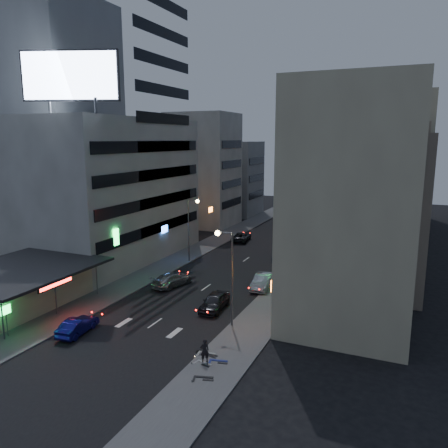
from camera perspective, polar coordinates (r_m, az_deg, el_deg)
The scene contains 29 objects.
ground at distance 35.73m, azimuth -12.56°, elevation -14.90°, with size 180.00×180.00×0.00m, color black.
sidewalk_left at distance 63.96m, azimuth -2.54°, elevation -2.93°, with size 4.00×120.00×0.12m, color #4C4C4F.
sidewalk_right at distance 58.91m, azimuth 11.62°, elevation -4.37°, with size 4.00×120.00×0.12m, color #4C4C4F.
food_court at distance 45.38m, azimuth -25.60°, elevation -7.38°, with size 11.00×13.00×3.88m.
white_building at distance 58.79m, azimuth -14.91°, elevation 4.34°, with size 14.00×24.00×18.00m, color beige.
grey_tower at distance 66.61m, azimuth -19.83°, elevation 11.70°, with size 10.00×14.00×34.00m, color gray.
shophouse_near at distance 36.87m, azimuth 16.45°, elevation 2.05°, with size 10.00×11.00×20.00m, color #BBB592.
shophouse_mid at distance 48.44m, azimuth 18.67°, elevation 1.57°, with size 11.00×12.00×16.00m, color gray.
shophouse_far at distance 61.02m, azimuth 19.50°, elevation 6.20°, with size 10.00×14.00×22.00m, color #BBB592.
far_left_a at distance 79.04m, azimuth -2.70°, elevation 7.04°, with size 11.00×10.00×20.00m, color beige.
far_left_b at distance 91.23m, azimuth 0.66°, elevation 6.01°, with size 12.00×10.00×15.00m, color gray.
far_right_a at distance 76.07m, azimuth 20.65°, elevation 5.44°, with size 11.00×12.00×18.00m, color gray.
far_right_b at distance 89.83m, azimuth 21.62°, elevation 8.04°, with size 12.00×12.00×24.00m, color #BBB592.
billboard at distance 48.60m, azimuth -19.46°, elevation 17.75°, with size 9.52×3.75×6.20m.
street_lamp_right_near at distance 35.91m, azimuth 0.48°, elevation -5.31°, with size 1.60×0.44×8.02m.
street_lamp_left at distance 54.94m, azimuth -4.29°, elevation 0.40°, with size 1.60×0.44×8.02m.
street_lamp_right_far at distance 67.83m, azimuth 11.85°, elevation 2.22°, with size 1.60×0.44×8.02m.
parked_car_right_near at distance 40.80m, azimuth -1.23°, elevation -10.08°, with size 1.83×4.55×1.55m, color #25262A.
parked_car_right_mid at distance 46.43m, azimuth 5.08°, elevation -7.46°, with size 1.64×4.71×1.55m, color #AAAEB3.
parked_car_left at distance 67.25m, azimuth 2.27°, elevation -1.68°, with size 2.28×4.95×1.38m, color #232428.
parked_car_right_far at distance 57.74m, azimuth 7.88°, elevation -3.86°, with size 2.08×5.11×1.48m, color #A5A9AE.
road_car_blue at distance 38.02m, azimuth -18.56°, elevation -12.48°, with size 1.42×4.08×1.34m, color navy.
road_car_silver at distance 47.33m, azimuth -6.79°, elevation -7.20°, with size 2.04×5.03×1.46m, color #AAAFB3.
person at distance 31.65m, azimuth -2.55°, elevation -16.18°, with size 0.64×0.42×1.75m, color black.
scooter_black_a at distance 30.04m, azimuth -1.31°, elevation -18.35°, with size 1.97×0.66×1.21m, color black, non-canonical shape.
scooter_silver_a at distance 31.47m, azimuth -1.52°, elevation -17.00°, with size 1.83×0.61×1.12m, color #96989D, non-canonical shape.
scooter_blue at distance 31.91m, azimuth 0.58°, elevation -16.49°, with size 1.95×0.65×1.19m, color navy, non-canonical shape.
scooter_black_b at distance 32.56m, azimuth -0.70°, elevation -16.01°, with size 1.77×0.59×1.08m, color black, non-canonical shape.
scooter_silver_b at distance 32.84m, azimuth -0.99°, elevation -15.64°, with size 1.99×0.66×1.21m, color gray, non-canonical shape.
Camera 1 is at (19.43, -25.70, 15.45)m, focal length 35.00 mm.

